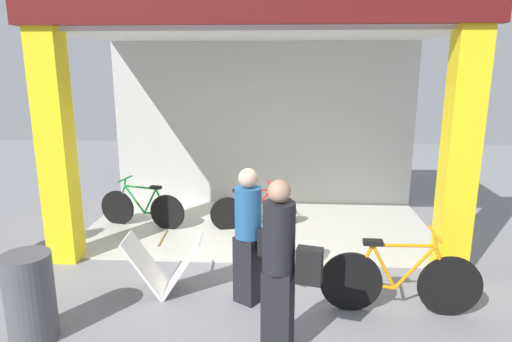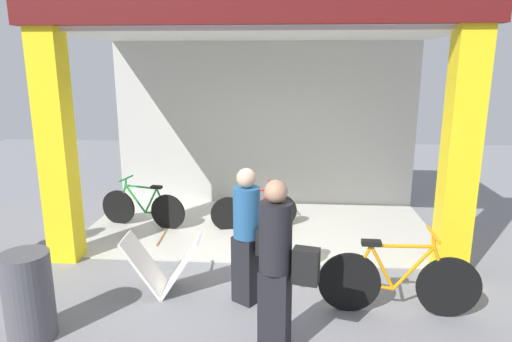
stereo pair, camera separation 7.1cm
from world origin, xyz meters
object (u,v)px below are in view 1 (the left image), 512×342
object	(u,v)px
pedestrian_1	(281,268)
trash_bin	(30,297)
bicycle_inside_1	(253,211)
pedestrian_0	(249,236)
bicycle_inside_0	(142,208)
bicycle_parked_0	(400,281)
sandwich_board_sign	(165,265)

from	to	relation	value
pedestrian_1	trash_bin	bearing A→B (deg)	178.48
trash_bin	bicycle_inside_1	bearing A→B (deg)	58.15
trash_bin	pedestrian_0	bearing A→B (deg)	22.32
bicycle_inside_0	trash_bin	distance (m)	3.18
bicycle_parked_0	pedestrian_0	bearing A→B (deg)	175.15
pedestrian_1	pedestrian_0	bearing A→B (deg)	111.27
bicycle_inside_0	trash_bin	xyz separation A→B (m)	(-0.13, -3.17, 0.12)
pedestrian_1	bicycle_inside_0	bearing A→B (deg)	125.81
bicycle_inside_0	bicycle_parked_0	bearing A→B (deg)	-33.97
bicycle_inside_0	bicycle_inside_1	xyz separation A→B (m)	(1.86, 0.04, -0.02)
bicycle_inside_1	bicycle_parked_0	size ratio (longest dim) A/B	0.81
pedestrian_0	pedestrian_1	xyz separation A→B (m)	(0.36, -0.93, 0.07)
pedestrian_1	trash_bin	world-z (taller)	pedestrian_1
bicycle_inside_1	sandwich_board_sign	bearing A→B (deg)	-112.59
pedestrian_1	bicycle_parked_0	bearing A→B (deg)	31.27
pedestrian_0	trash_bin	size ratio (longest dim) A/B	1.75
bicycle_inside_1	pedestrian_0	world-z (taller)	pedestrian_0
bicycle_inside_0	pedestrian_0	size ratio (longest dim) A/B	0.94
pedestrian_0	pedestrian_1	size ratio (longest dim) A/B	0.93
bicycle_inside_1	pedestrian_0	size ratio (longest dim) A/B	0.89
bicycle_inside_1	trash_bin	xyz separation A→B (m)	(-2.00, -3.21, 0.14)
sandwich_board_sign	trash_bin	xyz separation A→B (m)	(-1.08, -1.01, 0.10)
bicycle_inside_0	sandwich_board_sign	distance (m)	2.36
sandwich_board_sign	pedestrian_1	xyz separation A→B (m)	(1.39, -1.08, 0.52)
sandwich_board_sign	trash_bin	bearing A→B (deg)	-136.89
pedestrian_1	trash_bin	distance (m)	2.51
bicycle_parked_0	pedestrian_1	distance (m)	1.60
sandwich_board_sign	pedestrian_0	size ratio (longest dim) A/B	0.60
bicycle_parked_0	pedestrian_1	world-z (taller)	pedestrian_1
trash_bin	bicycle_inside_0	bearing A→B (deg)	87.61
bicycle_parked_0	pedestrian_0	distance (m)	1.72
sandwich_board_sign	pedestrian_1	size ratio (longest dim) A/B	0.55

